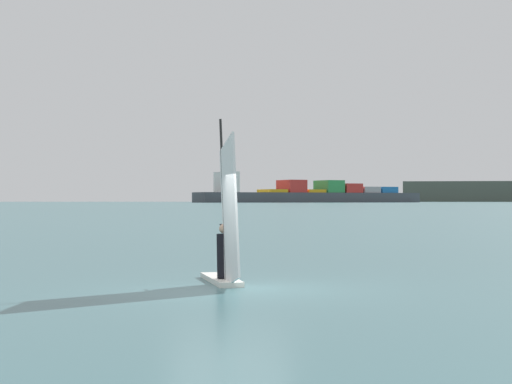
% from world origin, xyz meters
% --- Properties ---
extents(ground_plane, '(4000.00, 4000.00, 0.00)m').
position_xyz_m(ground_plane, '(0.00, 0.00, 0.00)').
color(ground_plane, '#386066').
extents(windsurfer, '(1.33, 3.49, 3.90)m').
position_xyz_m(windsurfer, '(-0.25, 1.42, 0.97)').
color(windsurfer, white).
rests_on(windsurfer, ground_plane).
extents(cargo_ship, '(189.06, 122.12, 30.54)m').
position_xyz_m(cargo_ship, '(-6.58, 696.40, 7.05)').
color(cargo_ship, '#3F444C').
rests_on(cargo_ship, ground_plane).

